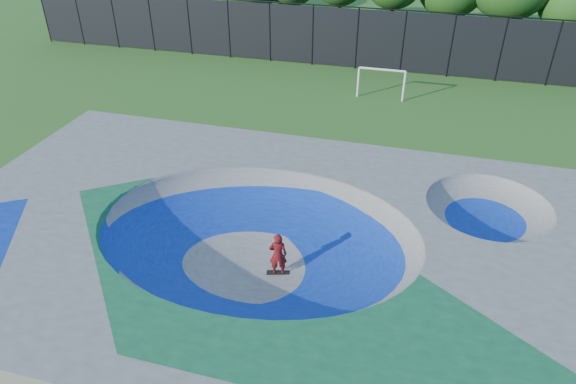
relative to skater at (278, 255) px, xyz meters
The scene contains 6 objects.
ground 1.22m from the skater, 157.08° to the left, with size 120.00×120.00×0.00m, color #2A5A19.
skate_deck 0.91m from the skater, 157.08° to the left, with size 22.00×14.00×1.50m, color gray.
skater is the anchor object (origin of this frame).
skateboard 0.79m from the skater, ahead, with size 0.78×0.22×0.05m, color black.
soccer_goal 16.47m from the skater, 85.07° to the left, with size 2.77×0.12×1.83m.
fence 21.41m from the skater, 92.24° to the left, with size 48.09×0.09×4.04m.
Camera 1 is at (4.64, -12.89, 11.55)m, focal length 32.00 mm.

